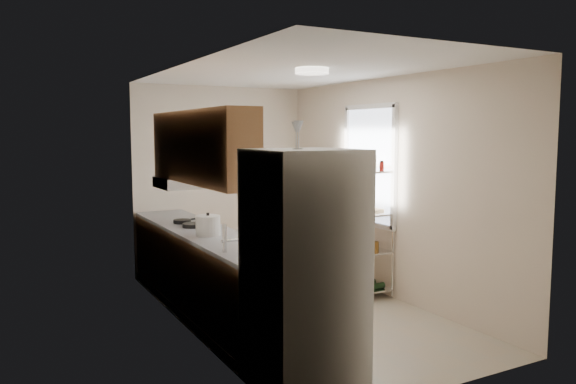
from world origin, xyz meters
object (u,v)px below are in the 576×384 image
object	(u,v)px
refrigerator	(304,270)
espresso_machine	(354,196)
cutting_board	(364,210)
rice_cooker	(208,225)
frying_pan_large	(193,225)

from	to	relation	value
refrigerator	espresso_machine	bearing A→B (deg)	47.38
cutting_board	rice_cooker	bearing A→B (deg)	-177.88
refrigerator	frying_pan_large	distance (m)	2.36
rice_cooker	refrigerator	bearing A→B (deg)	-86.97
espresso_machine	rice_cooker	bearing A→B (deg)	-155.69
frying_pan_large	espresso_machine	size ratio (longest dim) A/B	0.87
frying_pan_large	refrigerator	bearing A→B (deg)	-111.33
espresso_machine	frying_pan_large	bearing A→B (deg)	-170.89
rice_cooker	frying_pan_large	distance (m)	0.57
refrigerator	cutting_board	xyz separation A→B (m)	(1.93, 1.87, 0.11)
rice_cooker	frying_pan_large	xyz separation A→B (m)	(0.03, 0.56, -0.08)
frying_pan_large	cutting_board	world-z (taller)	cutting_board
refrigerator	rice_cooker	world-z (taller)	refrigerator
refrigerator	cutting_board	distance (m)	2.69
refrigerator	frying_pan_large	bearing A→B (deg)	91.48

